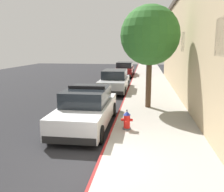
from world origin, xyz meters
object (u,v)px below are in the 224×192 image
police_cruiser (87,109)px  fire_hydrant (127,120)px  parked_car_silver_ahead (115,81)px  parked_car_dark_far (125,70)px  street_tree (150,36)px

police_cruiser → fire_hydrant: (1.69, -0.63, -0.24)m
parked_car_silver_ahead → fire_hydrant: size_ratio=6.37×
police_cruiser → parked_car_silver_ahead: 8.17m
parked_car_silver_ahead → fire_hydrant: bearing=-80.0°
parked_car_dark_far → street_tree: size_ratio=0.95×
parked_car_silver_ahead → street_tree: (2.38, -5.16, 3.01)m
police_cruiser → parked_car_silver_ahead: size_ratio=1.00×
parked_car_dark_far → police_cruiser: bearing=-90.2°
parked_car_dark_far → fire_hydrant: size_ratio=6.37×
parked_car_silver_ahead → parked_car_dark_far: size_ratio=1.00×
fire_hydrant → street_tree: 4.94m
police_cruiser → parked_car_silver_ahead: police_cruiser is taller
fire_hydrant → street_tree: street_tree is taller
fire_hydrant → parked_car_dark_far: bearing=95.1°
fire_hydrant → street_tree: size_ratio=0.15×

